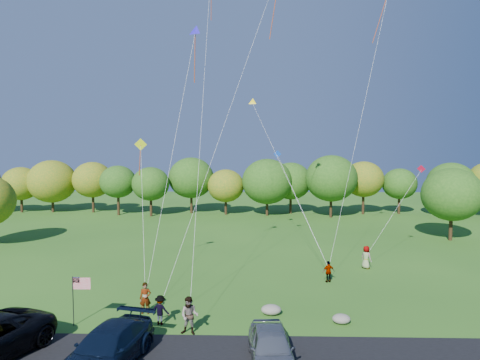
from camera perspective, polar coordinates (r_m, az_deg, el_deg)
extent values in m
plane|color=#2C5C1A|center=(24.10, -7.48, -18.93)|extent=(140.00, 140.00, 0.00)
cylinder|color=#3D2A16|center=(68.97, -27.13, -3.10)|extent=(0.36, 0.36, 2.30)
ellipsoid|color=#366C1B|center=(68.64, -27.23, -0.27)|extent=(7.00, 7.00, 6.30)
cylinder|color=#3D2A16|center=(66.59, -24.50, -2.88)|extent=(0.36, 0.36, 3.19)
ellipsoid|color=#366C1B|center=(66.27, -24.59, 0.18)|extent=(6.04, 6.04, 5.43)
cylinder|color=#3D2A16|center=(63.70, -20.78, -3.36)|extent=(0.36, 0.36, 2.56)
ellipsoid|color=#205215|center=(63.37, -20.85, -0.58)|extent=(5.61, 5.61, 5.05)
cylinder|color=#3D2A16|center=(64.68, -15.04, -3.06)|extent=(0.36, 0.36, 2.70)
ellipsoid|color=#366C1B|center=(64.37, -15.10, -0.38)|extent=(5.16, 5.16, 4.64)
cylinder|color=#3D2A16|center=(61.35, -11.28, -3.41)|extent=(0.36, 0.36, 2.66)
ellipsoid|color=#205215|center=(60.99, -11.33, -0.29)|extent=(6.22, 6.22, 5.60)
cylinder|color=#3D2A16|center=(62.50, -5.74, -3.17)|extent=(0.36, 0.36, 2.73)
ellipsoid|color=#205215|center=(62.16, -5.76, -0.28)|extent=(5.52, 5.52, 4.97)
cylinder|color=#3D2A16|center=(61.17, -1.31, -3.40)|extent=(0.36, 0.36, 2.55)
ellipsoid|color=#205215|center=(60.82, -1.31, -0.45)|extent=(5.79, 5.79, 5.21)
cylinder|color=#3D2A16|center=(61.25, 3.26, -3.40)|extent=(0.36, 0.36, 2.53)
ellipsoid|color=#366C1B|center=(60.93, 3.27, -0.64)|extent=(5.21, 5.21, 4.69)
cylinder|color=#3D2A16|center=(60.11, 7.73, -3.71)|extent=(0.36, 0.36, 2.26)
ellipsoid|color=#205215|center=(59.76, 7.76, -0.84)|extent=(5.83, 5.83, 5.25)
cylinder|color=#3D2A16|center=(60.18, 12.91, -3.69)|extent=(0.36, 0.36, 2.42)
ellipsoid|color=#366C1B|center=(59.85, 12.96, -1.04)|extent=(4.90, 4.90, 4.41)
cylinder|color=#3D2A16|center=(61.57, 16.42, -3.67)|extent=(0.36, 0.36, 2.24)
ellipsoid|color=#366C1B|center=(61.26, 16.47, -1.13)|extent=(5.01, 5.01, 4.51)
cylinder|color=#3D2A16|center=(62.68, 21.00, -3.48)|extent=(0.36, 0.36, 2.58)
ellipsoid|color=#205215|center=(62.36, 21.08, -0.81)|extent=(5.05, 5.05, 4.55)
cylinder|color=#3D2A16|center=(65.69, 25.61, -3.33)|extent=(0.36, 0.36, 2.46)
ellipsoid|color=#366C1B|center=(65.34, 25.71, -0.25)|extent=(7.10, 7.10, 6.39)
cylinder|color=#3D2A16|center=(49.06, 26.28, -5.62)|extent=(0.36, 0.36, 2.80)
ellipsoid|color=#205215|center=(48.62, 26.41, -1.73)|extent=(6.00, 6.00, 5.40)
imported|color=black|center=(20.55, -17.32, -20.64)|extent=(3.54, 6.10, 1.66)
imported|color=gray|center=(19.90, 4.21, -21.41)|extent=(2.19, 4.84, 1.61)
imported|color=#4C4C59|center=(25.95, -12.51, -15.13)|extent=(0.72, 0.53, 1.80)
imported|color=#4C4C59|center=(22.93, -6.74, -17.53)|extent=(1.05, 0.87, 1.95)
imported|color=#4C4C59|center=(24.39, -10.58, -16.66)|extent=(1.13, 0.79, 1.59)
imported|color=#4C4C59|center=(31.48, 11.73, -11.87)|extent=(0.96, 0.61, 1.53)
imported|color=#4C4C59|center=(35.55, 16.47, -9.85)|extent=(1.00, 1.04, 1.80)
cylinder|color=black|center=(25.29, -21.36, -14.81)|extent=(0.05, 0.05, 2.68)
cube|color=red|center=(24.81, -20.37, -12.81)|extent=(0.96, 0.64, 0.02)
cube|color=navy|center=(24.87, -21.01, -12.32)|extent=(0.39, 0.02, 0.30)
ellipsoid|color=gray|center=(25.49, 4.18, -16.87)|extent=(1.15, 0.90, 0.58)
ellipsoid|color=gray|center=(24.92, 13.36, -17.57)|extent=(0.98, 0.82, 0.51)
cone|color=#1F13C3|center=(30.34, -6.00, 19.16)|extent=(1.01, 0.71, 0.87)
cone|color=yellow|center=(39.42, 1.67, 10.36)|extent=(0.90, 0.56, 0.76)
cube|color=red|center=(38.85, 23.02, 1.38)|extent=(0.56, 0.45, 0.66)
cube|color=#E5FB15|center=(31.00, -13.11, 4.64)|extent=(0.86, 0.20, 0.86)
cube|color=blue|center=(40.84, 5.01, 3.47)|extent=(0.75, 0.25, 0.73)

